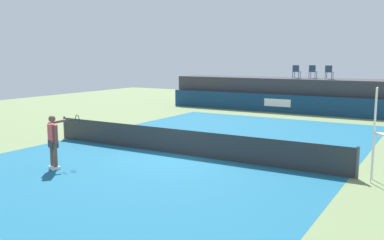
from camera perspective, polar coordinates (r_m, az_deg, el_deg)
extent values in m
plane|color=#6B7F51|center=(18.39, 3.60, -2.86)|extent=(48.00, 48.00, 0.00)
cube|color=#16597A|center=(15.84, -1.38, -4.70)|extent=(12.00, 22.00, 0.00)
cube|color=navy|center=(27.95, 13.51, 2.07)|extent=(18.00, 0.20, 1.20)
cube|color=white|center=(28.16, 11.46, 2.30)|extent=(1.80, 0.02, 0.50)
cube|color=#38383D|center=(29.62, 14.59, 3.35)|extent=(18.00, 2.80, 2.20)
cylinder|color=#2D3D56|center=(29.55, 14.45, 5.91)|extent=(0.04, 0.04, 0.44)
cylinder|color=#2D3D56|center=(29.67, 13.69, 5.95)|extent=(0.04, 0.04, 0.44)
cylinder|color=#2D3D56|center=(29.17, 14.22, 5.89)|extent=(0.04, 0.04, 0.44)
cylinder|color=#2D3D56|center=(29.28, 13.46, 5.93)|extent=(0.04, 0.04, 0.44)
cube|color=#2D3D56|center=(29.41, 13.97, 6.38)|extent=(0.44, 0.44, 0.03)
cube|color=#2D3D56|center=(29.20, 13.87, 6.81)|extent=(0.44, 0.03, 0.42)
cylinder|color=#2D3D56|center=(29.65, 16.53, 5.84)|extent=(0.04, 0.04, 0.44)
cylinder|color=#2D3D56|center=(29.76, 15.78, 5.88)|extent=(0.04, 0.04, 0.44)
cylinder|color=#2D3D56|center=(29.26, 16.31, 5.82)|extent=(0.04, 0.04, 0.44)
cylinder|color=#2D3D56|center=(29.37, 15.55, 5.86)|extent=(0.04, 0.04, 0.44)
cube|color=#2D3D56|center=(29.50, 16.06, 6.30)|extent=(0.45, 0.45, 0.03)
cube|color=#2D3D56|center=(29.29, 15.97, 6.73)|extent=(0.44, 0.04, 0.42)
cylinder|color=#2D3D56|center=(29.09, 18.55, 5.71)|extent=(0.04, 0.04, 0.44)
cylinder|color=#2D3D56|center=(29.19, 17.77, 5.75)|extent=(0.04, 0.04, 0.44)
cylinder|color=#2D3D56|center=(28.70, 18.36, 5.68)|extent=(0.04, 0.04, 0.44)
cylinder|color=#2D3D56|center=(28.79, 17.58, 5.73)|extent=(0.04, 0.04, 0.44)
cube|color=#2D3D56|center=(28.93, 18.08, 6.18)|extent=(0.45, 0.45, 0.03)
cube|color=#2D3D56|center=(28.72, 18.01, 6.62)|extent=(0.44, 0.03, 0.42)
cylinder|color=white|center=(13.26, 23.18, -4.91)|extent=(0.04, 0.04, 1.40)
cylinder|color=white|center=(13.66, 23.35, -4.55)|extent=(0.04, 0.04, 1.40)
cube|color=white|center=(13.31, 24.31, -1.79)|extent=(0.46, 0.46, 0.03)
cube|color=white|center=(13.23, 23.60, 1.17)|extent=(0.04, 0.44, 1.33)
cube|color=#2D2D2D|center=(15.73, -1.39, -3.02)|extent=(12.40, 0.02, 0.95)
cylinder|color=#4C4C51|center=(19.69, -16.85, -0.98)|extent=(0.10, 0.10, 1.00)
cylinder|color=#4C4C51|center=(13.57, 21.49, -5.39)|extent=(0.10, 0.10, 1.00)
cube|color=white|center=(14.44, -17.95, -6.23)|extent=(0.20, 0.28, 0.10)
cylinder|color=brown|center=(14.33, -18.03, -4.45)|extent=(0.14, 0.14, 0.82)
cube|color=white|center=(14.65, -18.31, -6.03)|extent=(0.20, 0.28, 0.10)
cylinder|color=brown|center=(14.55, -18.40, -4.28)|extent=(0.14, 0.14, 0.82)
cube|color=#333338|center=(14.37, -18.28, -3.08)|extent=(0.39, 0.32, 0.24)
cube|color=#E54C47|center=(14.31, -18.35, -1.67)|extent=(0.41, 0.31, 0.56)
sphere|color=brown|center=(14.24, -18.43, 0.16)|extent=(0.22, 0.22, 0.22)
cylinder|color=brown|center=(14.09, -17.97, -1.88)|extent=(0.09, 0.09, 0.60)
cylinder|color=brown|center=(14.58, -17.78, -0.24)|extent=(0.28, 0.60, 0.14)
cylinder|color=black|center=(14.74, -16.28, 0.01)|extent=(0.29, 0.13, 0.03)
torus|color=black|center=(14.86, -15.26, 0.12)|extent=(0.30, 0.12, 0.30)
sphere|color=#D8EA33|center=(18.66, -8.88, -2.66)|extent=(0.07, 0.07, 0.07)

